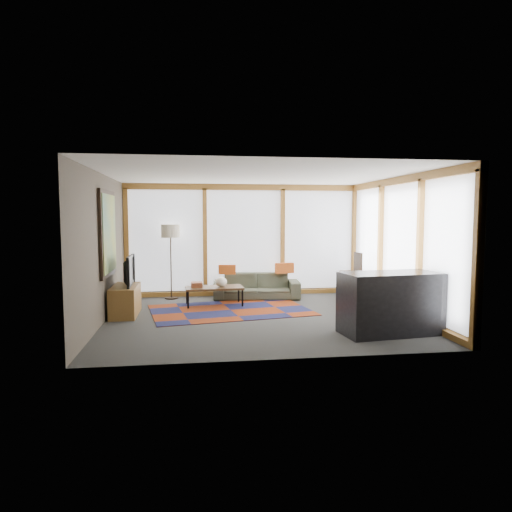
{
  "coord_description": "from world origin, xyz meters",
  "views": [
    {
      "loc": [
        -1.18,
        -8.2,
        1.86
      ],
      "look_at": [
        0.0,
        0.4,
        1.1
      ],
      "focal_mm": 32.0,
      "sensor_mm": 36.0,
      "label": 1
    }
  ],
  "objects": [
    {
      "name": "shelf_picture",
      "position": [
        2.52,
        1.68,
        0.81
      ],
      "size": [
        0.08,
        0.35,
        0.45
      ],
      "primitive_type": "cube",
      "rotation": [
        0.0,
        0.0,
        0.11
      ],
      "color": "black",
      "rests_on": "bookshelf"
    },
    {
      "name": "room_envelope",
      "position": [
        0.49,
        0.56,
        1.54
      ],
      "size": [
        5.52,
        5.02,
        2.62
      ],
      "color": "#494035",
      "rests_on": "ground"
    },
    {
      "name": "coffee_table",
      "position": [
        -0.77,
        1.22,
        0.2
      ],
      "size": [
        1.22,
        0.66,
        0.4
      ],
      "primitive_type": null,
      "rotation": [
        0.0,
        0.0,
        0.06
      ],
      "color": "#362614",
      "rests_on": "ground"
    },
    {
      "name": "bowl_a",
      "position": [
        2.47,
        0.35,
        0.64
      ],
      "size": [
        0.22,
        0.22,
        0.1
      ],
      "primitive_type": "ellipsoid",
      "rotation": [
        0.0,
        0.0,
        0.09
      ],
      "color": "black",
      "rests_on": "bookshelf"
    },
    {
      "name": "floor_lamp",
      "position": [
        -1.69,
        2.15,
        0.84
      ],
      "size": [
        0.42,
        0.42,
        1.68
      ],
      "primitive_type": null,
      "color": "black",
      "rests_on": "ground"
    },
    {
      "name": "rug",
      "position": [
        -0.48,
        0.67,
        0.01
      ],
      "size": [
        3.33,
        2.44,
        0.01
      ],
      "primitive_type": "cube",
      "rotation": [
        0.0,
        0.0,
        0.17
      ],
      "color": "maroon",
      "rests_on": "ground"
    },
    {
      "name": "book_stack",
      "position": [
        -1.13,
        1.26,
        0.44
      ],
      "size": [
        0.24,
        0.3,
        0.1
      ],
      "primitive_type": "cube",
      "rotation": [
        0.0,
        0.0,
        0.02
      ],
      "color": "brown",
      "rests_on": "coffee_table"
    },
    {
      "name": "ground",
      "position": [
        0.0,
        0.0,
        0.0
      ],
      "size": [
        5.5,
        5.5,
        0.0
      ],
      "primitive_type": "plane",
      "color": "#292927",
      "rests_on": "ground"
    },
    {
      "name": "sofa",
      "position": [
        0.23,
        1.95,
        0.28
      ],
      "size": [
        2.0,
        0.94,
        0.56
      ],
      "primitive_type": "imported",
      "rotation": [
        0.0,
        0.0,
        -0.1
      ],
      "color": "#393E2E",
      "rests_on": "ground"
    },
    {
      "name": "pillow_right",
      "position": [
        0.87,
        1.93,
        0.68
      ],
      "size": [
        0.44,
        0.19,
        0.23
      ],
      "primitive_type": "cube",
      "rotation": [
        0.0,
        0.0,
        0.16
      ],
      "color": "#B64E1A",
      "rests_on": "sofa"
    },
    {
      "name": "bar_counter",
      "position": [
        1.89,
        -1.44,
        0.49
      ],
      "size": [
        1.62,
        0.9,
        0.98
      ],
      "primitive_type": "cube",
      "rotation": [
        0.0,
        0.0,
        0.12
      ],
      "color": "black",
      "rests_on": "ground"
    },
    {
      "name": "vase",
      "position": [
        -0.62,
        1.18,
        0.5
      ],
      "size": [
        0.24,
        0.24,
        0.21
      ],
      "primitive_type": "ellipsoid",
      "rotation": [
        0.0,
        0.0,
        -0.02
      ],
      "color": "silver",
      "rests_on": "coffee_table"
    },
    {
      "name": "television",
      "position": [
        -2.46,
        0.58,
        0.84
      ],
      "size": [
        0.15,
        0.99,
        0.57
      ],
      "primitive_type": "imported",
      "rotation": [
        0.0,
        0.0,
        1.59
      ],
      "color": "black",
      "rests_on": "tv_console"
    },
    {
      "name": "tv_console",
      "position": [
        -2.47,
        0.54,
        0.28
      ],
      "size": [
        0.46,
        1.11,
        0.56
      ],
      "primitive_type": "cube",
      "color": "brown",
      "rests_on": "ground"
    },
    {
      "name": "bowl_b",
      "position": [
        2.48,
        0.79,
        0.63
      ],
      "size": [
        0.18,
        0.18,
        0.08
      ],
      "primitive_type": "ellipsoid",
      "rotation": [
        0.0,
        0.0,
        -0.05
      ],
      "color": "black",
      "rests_on": "bookshelf"
    },
    {
      "name": "bookshelf",
      "position": [
        2.43,
        0.94,
        0.29
      ],
      "size": [
        0.43,
        2.35,
        0.59
      ],
      "primitive_type": null,
      "color": "#362614",
      "rests_on": "ground"
    },
    {
      "name": "pillow_left",
      "position": [
        -0.44,
        1.92,
        0.67
      ],
      "size": [
        0.4,
        0.18,
        0.21
      ],
      "primitive_type": "cube",
      "rotation": [
        0.0,
        0.0,
        -0.17
      ],
      "color": "#B64E1A",
      "rests_on": "sofa"
    }
  ]
}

